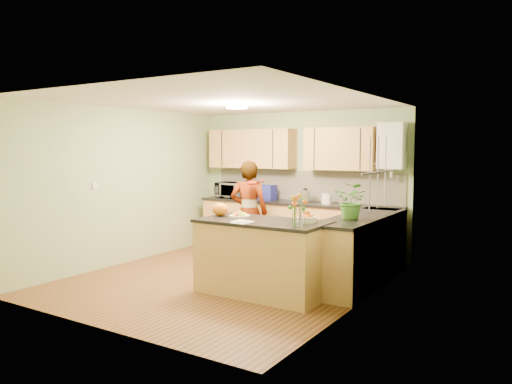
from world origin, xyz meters
The scene contains 28 objects.
floor centered at (0.00, 0.00, 0.00)m, with size 4.50×4.50×0.00m, color #552B18.
ceiling centered at (0.00, 0.00, 2.50)m, with size 4.00×4.50×0.02m, color silver.
wall_back centered at (0.00, 2.25, 1.25)m, with size 4.00×0.02×2.50m, color #92AC7B.
wall_front centered at (0.00, -2.25, 1.25)m, with size 4.00×0.02×2.50m, color #92AC7B.
wall_left centered at (-2.00, 0.00, 1.25)m, with size 0.02×4.50×2.50m, color #92AC7B.
wall_right centered at (2.00, 0.00, 1.25)m, with size 0.02×4.50×2.50m, color #92AC7B.
back_counter centered at (0.10, 1.95, 0.47)m, with size 3.64×0.62×0.94m.
right_counter centered at (1.70, 0.85, 0.47)m, with size 0.62×2.24×0.94m.
splashback centered at (0.10, 2.23, 1.20)m, with size 3.60×0.02×0.52m, color beige.
upper_cabinets centered at (-0.18, 2.08, 1.85)m, with size 3.20×0.34×0.70m.
boiler centered at (1.70, 2.09, 1.90)m, with size 0.40×0.30×0.86m.
window_right centered at (1.99, 0.60, 1.55)m, with size 0.01×1.30×1.05m.
light_switch centered at (-1.99, -0.60, 1.30)m, with size 0.02×0.09×0.09m, color silver.
ceiling_lamp centered at (0.00, 0.30, 2.46)m, with size 0.30×0.30×0.07m.
peninsula_island centered at (0.80, -0.30, 0.48)m, with size 1.66×0.85×0.95m.
fruit_dish centered at (0.45, -0.30, 0.99)m, with size 0.27×0.27×0.09m.
orange_bowl centered at (1.35, -0.15, 1.01)m, with size 0.24×0.24×0.14m.
flower_vase centered at (1.40, -0.48, 1.25)m, with size 0.24×0.24×0.45m.
orange_bag centered at (0.10, -0.25, 1.04)m, with size 0.23×0.20×0.17m, color orange.
papers centered at (0.70, -0.60, 0.96)m, with size 0.20×0.27×0.01m, color silver.
violinist centered at (-0.25, 1.00, 0.83)m, with size 0.61×0.40×1.67m, color #D89A84.
violin centered at (-0.05, 0.78, 1.33)m, with size 0.55×0.22×0.11m, color #4F0904, non-canonical shape.
microwave centered at (-1.27, 1.94, 1.08)m, with size 0.52×0.35×0.29m, color silver.
blue_box centered at (-0.52, 1.96, 1.07)m, with size 0.33×0.24×0.26m, color navy.
kettle centered at (0.27, 1.95, 1.06)m, with size 0.15×0.15×0.29m.
jar_cream centered at (0.64, 1.95, 1.03)m, with size 0.11×0.11×0.17m, color beige.
jar_white centered at (0.72, 1.91, 1.02)m, with size 0.10×0.10×0.16m, color silver.
potted_plant centered at (1.70, 0.46, 1.18)m, with size 0.43×0.38×0.48m, color #3E7828.
Camera 1 is at (4.08, -5.62, 1.86)m, focal length 35.00 mm.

